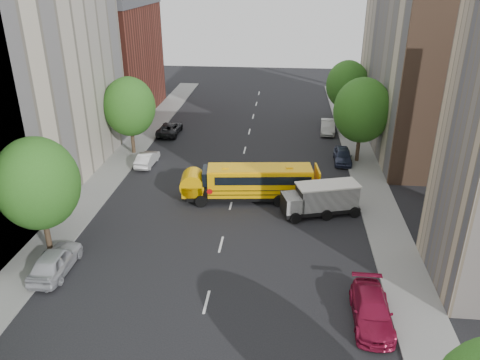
# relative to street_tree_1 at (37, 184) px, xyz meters

# --- Properties ---
(ground) EXTENTS (120.00, 120.00, 0.00)m
(ground) POSITION_rel_street_tree_1_xyz_m (11.00, 4.00, -4.95)
(ground) COLOR black
(ground) RESTS_ON ground
(sidewalk_left) EXTENTS (3.00, 80.00, 0.12)m
(sidewalk_left) POSITION_rel_street_tree_1_xyz_m (-0.50, 9.00, -4.89)
(sidewalk_left) COLOR slate
(sidewalk_left) RESTS_ON ground
(sidewalk_right) EXTENTS (3.00, 80.00, 0.12)m
(sidewalk_right) POSITION_rel_street_tree_1_xyz_m (22.50, 9.00, -4.89)
(sidewalk_right) COLOR slate
(sidewalk_right) RESTS_ON ground
(lane_markings) EXTENTS (0.15, 64.00, 0.01)m
(lane_markings) POSITION_rel_street_tree_1_xyz_m (11.00, 14.00, -4.95)
(lane_markings) COLOR silver
(lane_markings) RESTS_ON ground
(building_left_cream) EXTENTS (10.00, 26.00, 20.00)m
(building_left_cream) POSITION_rel_street_tree_1_xyz_m (-7.00, 10.00, 5.05)
(building_left_cream) COLOR beige
(building_left_cream) RESTS_ON ground
(building_left_redbrick) EXTENTS (10.00, 15.00, 13.00)m
(building_left_redbrick) POSITION_rel_street_tree_1_xyz_m (-7.00, 32.00, 1.55)
(building_left_redbrick) COLOR maroon
(building_left_redbrick) RESTS_ON ground
(building_right_far) EXTENTS (10.00, 22.00, 18.00)m
(building_right_far) POSITION_rel_street_tree_1_xyz_m (29.00, 24.00, 4.05)
(building_right_far) COLOR #BFB095
(building_right_far) RESTS_ON ground
(building_right_sidewall) EXTENTS (10.10, 0.30, 18.00)m
(building_right_sidewall) POSITION_rel_street_tree_1_xyz_m (29.00, 13.00, 4.05)
(building_right_sidewall) COLOR brown
(building_right_sidewall) RESTS_ON ground
(street_tree_1) EXTENTS (5.12, 5.12, 7.90)m
(street_tree_1) POSITION_rel_street_tree_1_xyz_m (0.00, 0.00, 0.00)
(street_tree_1) COLOR #38281C
(street_tree_1) RESTS_ON ground
(street_tree_2) EXTENTS (4.99, 4.99, 7.71)m
(street_tree_2) POSITION_rel_street_tree_1_xyz_m (0.00, 18.00, -0.12)
(street_tree_2) COLOR #38281C
(street_tree_2) RESTS_ON ground
(street_tree_4) EXTENTS (5.25, 5.25, 8.10)m
(street_tree_4) POSITION_rel_street_tree_1_xyz_m (22.00, 18.00, 0.12)
(street_tree_4) COLOR #38281C
(street_tree_4) RESTS_ON ground
(street_tree_5) EXTENTS (4.86, 4.86, 7.51)m
(street_tree_5) POSITION_rel_street_tree_1_xyz_m (22.00, 30.00, -0.25)
(street_tree_5) COLOR #38281C
(street_tree_5) RESTS_ON ground
(school_bus) EXTENTS (10.37, 3.42, 2.87)m
(school_bus) POSITION_rel_street_tree_1_xyz_m (12.37, 8.92, -3.35)
(school_bus) COLOR black
(school_bus) RESTS_ON ground
(safari_truck) EXTENTS (6.04, 3.56, 2.45)m
(safari_truck) POSITION_rel_street_tree_1_xyz_m (17.90, 7.02, -3.66)
(safari_truck) COLOR black
(safari_truck) RESTS_ON ground
(parked_car_0) EXTENTS (1.91, 4.68, 1.59)m
(parked_car_0) POSITION_rel_street_tree_1_xyz_m (1.40, -2.06, -4.16)
(parked_car_0) COLOR #B3B4BB
(parked_car_0) RESTS_ON ground
(parked_car_1) EXTENTS (1.50, 3.92, 1.28)m
(parked_car_1) POSITION_rel_street_tree_1_xyz_m (2.20, 15.18, -4.31)
(parked_car_1) COLOR silver
(parked_car_1) RESTS_ON ground
(parked_car_2) EXTENTS (2.24, 4.78, 1.32)m
(parked_car_2) POSITION_rel_street_tree_1_xyz_m (2.20, 24.22, -4.29)
(parked_car_2) COLOR black
(parked_car_2) RESTS_ON ground
(parked_car_3) EXTENTS (2.05, 4.88, 1.41)m
(parked_car_3) POSITION_rel_street_tree_1_xyz_m (19.86, -4.65, -4.25)
(parked_car_3) COLOR maroon
(parked_car_3) RESTS_ON ground
(parked_car_4) EXTENTS (1.75, 4.08, 1.37)m
(parked_car_4) POSITION_rel_street_tree_1_xyz_m (20.60, 17.68, -4.26)
(parked_car_4) COLOR #2D344F
(parked_car_4) RESTS_ON ground
(parked_car_5) EXTENTS (1.80, 4.45, 1.44)m
(parked_car_5) POSITION_rel_street_tree_1_xyz_m (19.82, 26.48, -4.23)
(parked_car_5) COLOR gray
(parked_car_5) RESTS_ON ground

